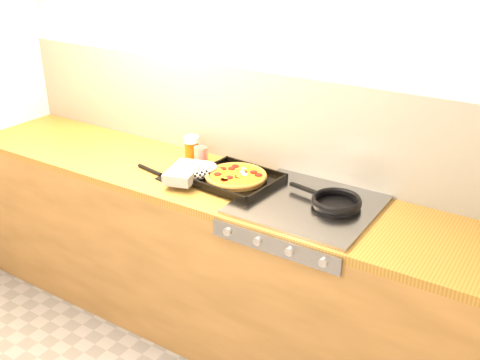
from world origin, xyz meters
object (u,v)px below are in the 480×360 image
Objects in this scene: tomato_can at (201,156)px; juice_glass at (192,148)px; pizza_on_tray at (222,175)px; frying_pan at (336,202)px.

tomato_can is 0.79× the size of juice_glass.
juice_glass is at bearing 151.80° from pizza_on_tray.
juice_glass is (-0.89, 0.12, 0.03)m from frying_pan.
pizza_on_tray is at bearing -29.51° from tomato_can.
tomato_can reaches higher than pizza_on_tray.
pizza_on_tray is at bearing -175.69° from frying_pan.
tomato_can is at bearing 150.49° from pizza_on_tray.
frying_pan is at bearing -5.84° from tomato_can.
tomato_can is at bearing -24.91° from juice_glass.
pizza_on_tray reaches higher than frying_pan.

